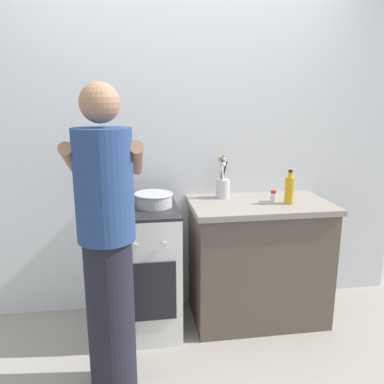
{
  "coord_description": "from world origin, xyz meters",
  "views": [
    {
      "loc": [
        -0.34,
        -2.42,
        1.61
      ],
      "look_at": [
        0.05,
        0.12,
        1.0
      ],
      "focal_mm": 36.16,
      "sensor_mm": 36.0,
      "label": 1
    }
  ],
  "objects_px": {
    "stove_range": "(136,269)",
    "person": "(107,246)",
    "spice_bottle": "(273,196)",
    "oil_bottle": "(289,190)",
    "utensil_crock": "(223,184)",
    "pot": "(112,199)",
    "mixing_bowl": "(154,199)"
  },
  "relations": [
    {
      "from": "stove_range",
      "to": "person",
      "type": "distance_m",
      "value": 0.74
    },
    {
      "from": "person",
      "to": "spice_bottle",
      "type": "bearing_deg",
      "value": 28.03
    },
    {
      "from": "spice_bottle",
      "to": "person",
      "type": "xyz_separation_m",
      "value": [
        -1.14,
        -0.61,
        -0.08
      ]
    },
    {
      "from": "stove_range",
      "to": "oil_bottle",
      "type": "bearing_deg",
      "value": -3.34
    },
    {
      "from": "stove_range",
      "to": "utensil_crock",
      "type": "xyz_separation_m",
      "value": [
        0.66,
        0.17,
        0.55
      ]
    },
    {
      "from": "oil_bottle",
      "to": "spice_bottle",
      "type": "bearing_deg",
      "value": 141.78
    },
    {
      "from": "person",
      "to": "oil_bottle",
      "type": "bearing_deg",
      "value": 23.62
    },
    {
      "from": "pot",
      "to": "utensil_crock",
      "type": "bearing_deg",
      "value": 9.5
    },
    {
      "from": "utensil_crock",
      "to": "person",
      "type": "distance_m",
      "value": 1.12
    },
    {
      "from": "stove_range",
      "to": "utensil_crock",
      "type": "bearing_deg",
      "value": 14.5
    },
    {
      "from": "mixing_bowl",
      "to": "person",
      "type": "relative_size",
      "value": 0.16
    },
    {
      "from": "utensil_crock",
      "to": "oil_bottle",
      "type": "bearing_deg",
      "value": -28.89
    },
    {
      "from": "mixing_bowl",
      "to": "utensil_crock",
      "type": "xyz_separation_m",
      "value": [
        0.52,
        0.16,
        0.05
      ]
    },
    {
      "from": "pot",
      "to": "oil_bottle",
      "type": "distance_m",
      "value": 1.23
    },
    {
      "from": "mixing_bowl",
      "to": "oil_bottle",
      "type": "bearing_deg",
      "value": -4.33
    },
    {
      "from": "stove_range",
      "to": "person",
      "type": "xyz_separation_m",
      "value": [
        -0.14,
        -0.6,
        0.41
      ]
    },
    {
      "from": "stove_range",
      "to": "oil_bottle",
      "type": "xyz_separation_m",
      "value": [
        1.09,
        -0.06,
        0.55
      ]
    },
    {
      "from": "mixing_bowl",
      "to": "utensil_crock",
      "type": "distance_m",
      "value": 0.55
    },
    {
      "from": "person",
      "to": "mixing_bowl",
      "type": "bearing_deg",
      "value": 65.26
    },
    {
      "from": "stove_range",
      "to": "pot",
      "type": "distance_m",
      "value": 0.53
    },
    {
      "from": "person",
      "to": "pot",
      "type": "bearing_deg",
      "value": 90.01
    },
    {
      "from": "mixing_bowl",
      "to": "spice_bottle",
      "type": "xyz_separation_m",
      "value": [
        0.86,
        -0.0,
        -0.01
      ]
    },
    {
      "from": "utensil_crock",
      "to": "oil_bottle",
      "type": "relative_size",
      "value": 1.36
    },
    {
      "from": "pot",
      "to": "person",
      "type": "height_order",
      "value": "person"
    },
    {
      "from": "oil_bottle",
      "to": "person",
      "type": "xyz_separation_m",
      "value": [
        -1.23,
        -0.54,
        -0.14
      ]
    },
    {
      "from": "utensil_crock",
      "to": "person",
      "type": "height_order",
      "value": "person"
    },
    {
      "from": "oil_bottle",
      "to": "person",
      "type": "distance_m",
      "value": 1.34
    },
    {
      "from": "stove_range",
      "to": "mixing_bowl",
      "type": "xyz_separation_m",
      "value": [
        0.14,
        0.01,
        0.5
      ]
    },
    {
      "from": "mixing_bowl",
      "to": "spice_bottle",
      "type": "distance_m",
      "value": 0.86
    },
    {
      "from": "pot",
      "to": "person",
      "type": "distance_m",
      "value": 0.64
    },
    {
      "from": "utensil_crock",
      "to": "oil_bottle",
      "type": "height_order",
      "value": "utensil_crock"
    },
    {
      "from": "mixing_bowl",
      "to": "person",
      "type": "xyz_separation_m",
      "value": [
        -0.28,
        -0.61,
        -0.09
      ]
    }
  ]
}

